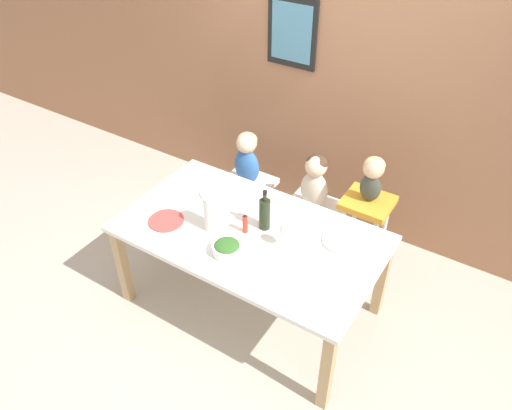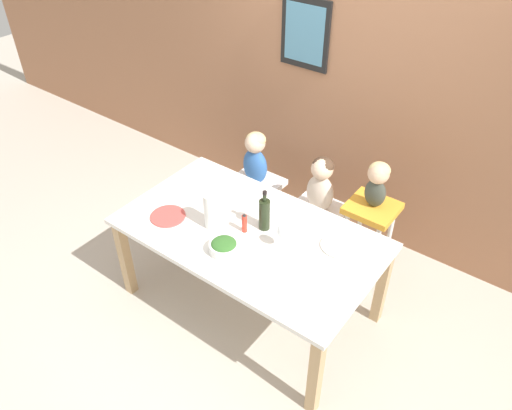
# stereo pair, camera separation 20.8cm
# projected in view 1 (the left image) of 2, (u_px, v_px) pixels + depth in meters

# --- Properties ---
(ground_plane) EXTENTS (14.00, 14.00, 0.00)m
(ground_plane) POSITION_uv_depth(u_px,v_px,m) (251.00, 304.00, 3.86)
(ground_plane) COLOR #BCB2A3
(wall_back) EXTENTS (10.00, 0.09, 2.70)m
(wall_back) POSITION_uv_depth(u_px,v_px,m) (342.00, 78.00, 3.94)
(wall_back) COLOR #9E6B4C
(wall_back) RESTS_ON ground_plane
(dining_table) EXTENTS (1.80, 1.03, 0.74)m
(dining_table) POSITION_uv_depth(u_px,v_px,m) (250.00, 241.00, 3.46)
(dining_table) COLOR white
(dining_table) RESTS_ON ground_plane
(chair_far_left) EXTENTS (0.42, 0.40, 0.48)m
(chair_far_left) POSITION_uv_depth(u_px,v_px,m) (247.00, 189.00, 4.37)
(chair_far_left) COLOR silver
(chair_far_left) RESTS_ON ground_plane
(chair_far_center) EXTENTS (0.42, 0.40, 0.48)m
(chair_far_center) POSITION_uv_depth(u_px,v_px,m) (312.00, 213.00, 4.10)
(chair_far_center) COLOR silver
(chair_far_center) RESTS_ON ground_plane
(chair_right_highchair) EXTENTS (0.36, 0.34, 0.72)m
(chair_right_highchair) POSITION_uv_depth(u_px,v_px,m) (365.00, 216.00, 3.81)
(chair_right_highchair) COLOR silver
(chair_right_highchair) RESTS_ON ground_plane
(person_child_left) EXTENTS (0.23, 0.18, 0.48)m
(person_child_left) POSITION_uv_depth(u_px,v_px,m) (247.00, 156.00, 4.16)
(person_child_left) COLOR #3366B2
(person_child_left) RESTS_ON chair_far_left
(person_child_center) EXTENTS (0.23, 0.18, 0.48)m
(person_child_center) POSITION_uv_depth(u_px,v_px,m) (315.00, 179.00, 3.89)
(person_child_center) COLOR beige
(person_child_center) RESTS_ON chair_far_center
(person_baby_right) EXTENTS (0.16, 0.16, 0.36)m
(person_baby_right) POSITION_uv_depth(u_px,v_px,m) (373.00, 175.00, 3.58)
(person_baby_right) COLOR #3D4238
(person_baby_right) RESTS_ON chair_right_highchair
(wine_bottle) EXTENTS (0.08, 0.08, 0.31)m
(wine_bottle) POSITION_uv_depth(u_px,v_px,m) (265.00, 213.00, 3.37)
(wine_bottle) COLOR #232D19
(wine_bottle) RESTS_ON dining_table
(paper_towel_roll) EXTENTS (0.11, 0.11, 0.27)m
(paper_towel_roll) POSITION_uv_depth(u_px,v_px,m) (212.00, 213.00, 3.35)
(paper_towel_roll) COLOR white
(paper_towel_roll) RESTS_ON dining_table
(wine_glass_near) EXTENTS (0.08, 0.08, 0.19)m
(wine_glass_near) POSITION_uv_depth(u_px,v_px,m) (285.00, 230.00, 3.21)
(wine_glass_near) COLOR white
(wine_glass_near) RESTS_ON dining_table
(salad_bowl_large) EXTENTS (0.19, 0.19, 0.09)m
(salad_bowl_large) POSITION_uv_depth(u_px,v_px,m) (227.00, 248.00, 3.21)
(salad_bowl_large) COLOR white
(salad_bowl_large) RESTS_ON dining_table
(dinner_plate_front_left) EXTENTS (0.25, 0.25, 0.01)m
(dinner_plate_front_left) POSITION_uv_depth(u_px,v_px,m) (166.00, 221.00, 3.49)
(dinner_plate_front_left) COLOR #D14C47
(dinner_plate_front_left) RESTS_ON dining_table
(dinner_plate_back_left) EXTENTS (0.25, 0.25, 0.01)m
(dinner_plate_back_left) POSITION_uv_depth(u_px,v_px,m) (216.00, 193.00, 3.75)
(dinner_plate_back_left) COLOR silver
(dinner_plate_back_left) RESTS_ON dining_table
(dinner_plate_back_right) EXTENTS (0.25, 0.25, 0.01)m
(dinner_plate_back_right) POSITION_uv_depth(u_px,v_px,m) (341.00, 241.00, 3.32)
(dinner_plate_back_right) COLOR silver
(dinner_plate_back_right) RESTS_ON dining_table
(condiment_bottle_hot_sauce) EXTENTS (0.04, 0.04, 0.15)m
(condiment_bottle_hot_sauce) POSITION_uv_depth(u_px,v_px,m) (245.00, 223.00, 3.36)
(condiment_bottle_hot_sauce) COLOR red
(condiment_bottle_hot_sauce) RESTS_ON dining_table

